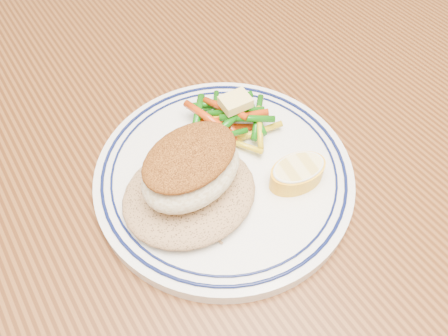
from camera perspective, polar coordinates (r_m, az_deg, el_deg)
dining_table at (r=0.51m, az=-2.41°, el=-8.27°), size 1.50×0.90×0.75m
plate at (r=0.42m, az=0.00°, el=-0.85°), size 0.25×0.25×0.02m
rice_pilaf at (r=0.39m, az=-4.56°, el=-3.12°), size 0.12×0.11×0.02m
fish_fillet at (r=0.37m, az=-4.33°, el=0.06°), size 0.11×0.09×0.05m
vegetable_pile at (r=0.44m, az=0.88°, el=6.53°), size 0.10×0.10×0.03m
butter_pat at (r=0.43m, az=1.51°, el=8.64°), size 0.03×0.02×0.01m
lemon_wedge at (r=0.41m, az=9.56°, el=-0.59°), size 0.06×0.06×0.02m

